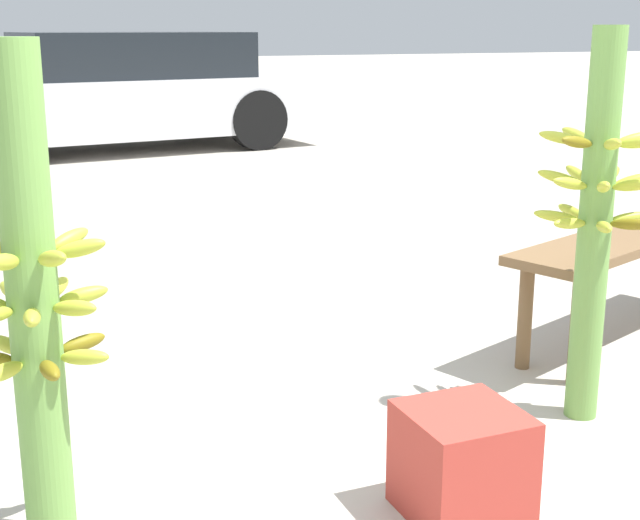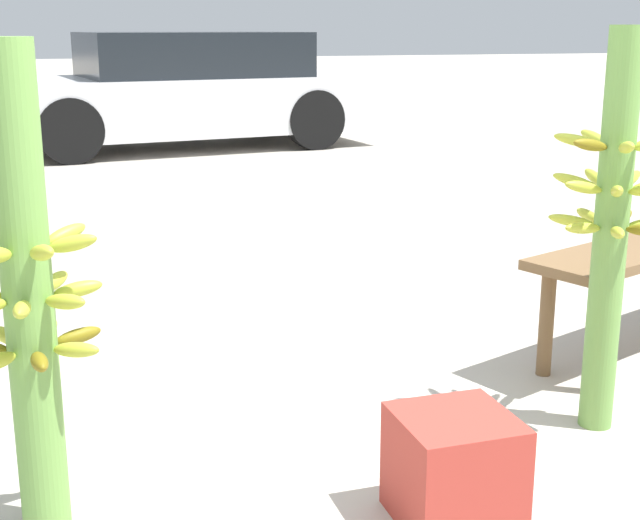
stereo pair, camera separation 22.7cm
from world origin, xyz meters
The scene contains 6 objects.
ground_plane centered at (0.00, 0.00, 0.00)m, with size 80.00×80.00×0.00m, color #B2AA9E.
banana_stalk_left centered at (-0.96, 0.18, 0.68)m, with size 0.40×0.40×1.36m.
banana_stalk_center centered at (0.93, 0.27, 0.73)m, with size 0.42×0.42×1.39m.
market_bench centered at (1.65, 0.86, 0.42)m, with size 1.58×0.87×0.50m.
parked_car centered at (0.78, 8.30, 0.65)m, with size 4.64×2.27×1.32m.
produce_crate centered at (0.16, -0.15, 0.16)m, with size 0.32×0.32×0.32m.
Camera 1 is at (-1.12, -2.14, 1.38)m, focal length 50.00 mm.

